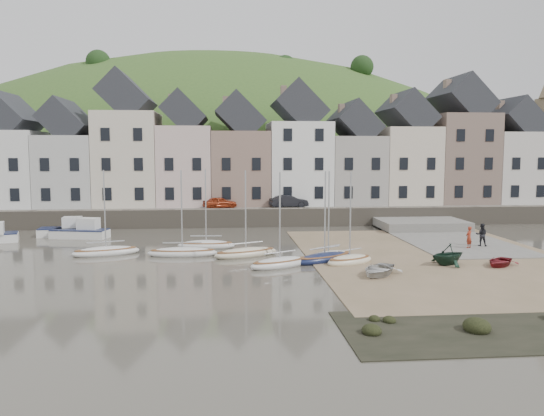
{
  "coord_description": "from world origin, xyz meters",
  "views": [
    {
      "loc": [
        -3.81,
        -36.21,
        7.45
      ],
      "look_at": [
        0.0,
        6.0,
        3.0
      ],
      "focal_mm": 36.0,
      "sensor_mm": 36.0,
      "label": 1
    }
  ],
  "objects": [
    {
      "name": "sailboat_0",
      "position": [
        -12.25,
        3.36,
        0.26
      ],
      "size": [
        4.99,
        2.96,
        6.32
      ],
      "color": "white",
      "rests_on": "ground"
    },
    {
      "name": "sailboat_1",
      "position": [
        -5.14,
        5.47,
        0.26
      ],
      "size": [
        4.46,
        1.72,
        6.32
      ],
      "color": "white",
      "rests_on": "ground"
    },
    {
      "name": "person_red",
      "position": [
        14.75,
        3.12,
        0.94
      ],
      "size": [
        0.71,
        0.66,
        1.64
      ],
      "primitive_type": "imported",
      "rotation": [
        0.0,
        0.0,
        3.76
      ],
      "color": "maroon",
      "rests_on": "slipway"
    },
    {
      "name": "townhouse_terrace",
      "position": [
        1.76,
        24.0,
        7.32
      ],
      "size": [
        61.05,
        8.0,
        13.93
      ],
      "color": "silver",
      "rests_on": "quay_land"
    },
    {
      "name": "rowboat_white",
      "position": [
        5.4,
        -4.96,
        0.4
      ],
      "size": [
        3.81,
        4.02,
        0.68
      ],
      "primitive_type": "imported",
      "rotation": [
        0.0,
        0.0,
        -0.62
      ],
      "color": "beige",
      "rests_on": "beach"
    },
    {
      "name": "rowboat_red",
      "position": [
        13.97,
        -3.06,
        0.34
      ],
      "size": [
        3.22,
        3.22,
        0.55
      ],
      "primitive_type": "imported",
      "rotation": [
        0.0,
        0.0,
        -0.79
      ],
      "color": "maroon",
      "rests_on": "beach"
    },
    {
      "name": "ground",
      "position": [
        0.0,
        0.0,
        0.0
      ],
      "size": [
        160.0,
        160.0,
        0.0
      ],
      "primitive_type": "plane",
      "color": "#454036",
      "rests_on": "ground"
    },
    {
      "name": "hillside",
      "position": [
        -5.0,
        60.0,
        -17.99
      ],
      "size": [
        134.4,
        84.0,
        84.0
      ],
      "color": "#385A24",
      "rests_on": "ground"
    },
    {
      "name": "car_left",
      "position": [
        -4.14,
        19.5,
        2.19
      ],
      "size": [
        3.72,
        2.45,
        1.18
      ],
      "primitive_type": "imported",
      "rotation": [
        0.0,
        0.0,
        1.91
      ],
      "color": "#A03517",
      "rests_on": "quay_street"
    },
    {
      "name": "sailboat_4",
      "position": [
        -0.2,
        -1.79,
        0.26
      ],
      "size": [
        4.56,
        3.37,
        6.32
      ],
      "color": "white",
      "rests_on": "ground"
    },
    {
      "name": "slipway",
      "position": [
        15.0,
        8.0,
        0.06
      ],
      "size": [
        8.0,
        18.0,
        0.12
      ],
      "primitive_type": "cube",
      "color": "slate",
      "rests_on": "ground"
    },
    {
      "name": "sailboat_7",
      "position": [
        4.51,
        -1.33,
        0.27
      ],
      "size": [
        3.87,
        3.01,
        6.32
      ],
      "color": "beige",
      "rests_on": "ground"
    },
    {
      "name": "motorboat_0",
      "position": [
        -15.93,
        11.4,
        0.58
      ],
      "size": [
        5.07,
        2.73,
        1.7
      ],
      "color": "white",
      "rests_on": "ground"
    },
    {
      "name": "shore_rocks",
      "position": [
        8.52,
        -14.93,
        0.1
      ],
      "size": [
        14.0,
        6.09,
        0.74
      ],
      "color": "black",
      "rests_on": "ground"
    },
    {
      "name": "sailboat_3",
      "position": [
        -6.74,
        2.5,
        0.26
      ],
      "size": [
        5.05,
        1.64,
        6.32
      ],
      "color": "white",
      "rests_on": "ground"
    },
    {
      "name": "quay_land",
      "position": [
        0.0,
        32.0,
        0.75
      ],
      "size": [
        90.0,
        30.0,
        1.5
      ],
      "primitive_type": "cube",
      "color": "#385A24",
      "rests_on": "ground"
    },
    {
      "name": "sailboat_2",
      "position": [
        -2.23,
        1.92,
        0.26
      ],
      "size": [
        5.07,
        3.34,
        6.32
      ],
      "color": "beige",
      "rests_on": "ground"
    },
    {
      "name": "rowboat_green",
      "position": [
        10.72,
        -2.48,
        0.76
      ],
      "size": [
        3.37,
        3.18,
        1.41
      ],
      "primitive_type": "imported",
      "rotation": [
        0.0,
        0.0,
        -1.16
      ],
      "color": "#142E21",
      "rests_on": "beach"
    },
    {
      "name": "beach",
      "position": [
        11.0,
        0.0,
        0.03
      ],
      "size": [
        18.0,
        26.0,
        0.06
      ],
      "primitive_type": "cube",
      "color": "#776448",
      "rests_on": "ground"
    },
    {
      "name": "sailboat_5",
      "position": [
        2.99,
        -0.44,
        0.26
      ],
      "size": [
        4.85,
        3.66,
        6.32
      ],
      "color": "#151D41",
      "rests_on": "ground"
    },
    {
      "name": "motorboat_2",
      "position": [
        -17.52,
        12.59,
        0.58
      ],
      "size": [
        4.53,
        2.07,
        1.7
      ],
      "color": "white",
      "rests_on": "ground"
    },
    {
      "name": "car_right",
      "position": [
        2.97,
        19.5,
        2.25
      ],
      "size": [
        4.14,
        2.07,
        1.3
      ],
      "primitive_type": "imported",
      "rotation": [
        0.0,
        0.0,
        1.75
      ],
      "color": "black",
      "rests_on": "quay_street"
    },
    {
      "name": "quay_street",
      "position": [
        0.0,
        20.5,
        1.55
      ],
      "size": [
        70.0,
        7.0,
        0.1
      ],
      "primitive_type": "cube",
      "color": "slate",
      "rests_on": "quay_land"
    },
    {
      "name": "seawall",
      "position": [
        0.0,
        17.0,
        0.9
      ],
      "size": [
        70.0,
        1.2,
        1.8
      ],
      "primitive_type": "cube",
      "color": "slate",
      "rests_on": "ground"
    },
    {
      "name": "person_dark",
      "position": [
        16.1,
        3.82,
        0.99
      ],
      "size": [
        1.04,
        0.94,
        1.75
      ],
      "primitive_type": "imported",
      "rotation": [
        0.0,
        0.0,
        2.74
      ],
      "color": "black",
      "rests_on": "slipway"
    },
    {
      "name": "sailboat_6",
      "position": [
        3.34,
        0.03,
        0.26
      ],
      "size": [
        4.31,
        3.63,
        6.32
      ],
      "color": "white",
      "rests_on": "ground"
    }
  ]
}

